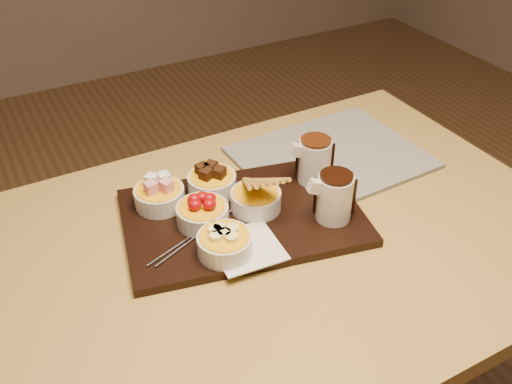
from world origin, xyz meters
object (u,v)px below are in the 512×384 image
dining_table (266,276)px  newspaper (331,157)px  pitcher_dark_chocolate (334,198)px  bowl_strawberries (203,215)px  pitcher_milk_chocolate (315,161)px  serving_board (243,217)px

dining_table → newspaper: newspaper is taller
pitcher_dark_chocolate → bowl_strawberries: bearing=167.3°
pitcher_milk_chocolate → newspaper: size_ratio=0.23×
pitcher_dark_chocolate → newspaper: size_ratio=0.23×
serving_board → newspaper: 0.30m
pitcher_milk_chocolate → newspaper: 0.13m
newspaper → dining_table: bearing=-149.0°
serving_board → bowl_strawberries: (-0.08, 0.01, 0.03)m
bowl_strawberries → pitcher_dark_chocolate: bearing=-24.8°
newspaper → pitcher_dark_chocolate: bearing=-125.9°
pitcher_milk_chocolate → newspaper: pitcher_milk_chocolate is taller
serving_board → pitcher_dark_chocolate: size_ratio=4.91×
dining_table → serving_board: (-0.02, 0.07, 0.11)m
pitcher_dark_chocolate → dining_table: bearing=-178.2°
bowl_strawberries → newspaper: bearing=14.1°
dining_table → pitcher_milk_chocolate: bearing=30.6°
pitcher_dark_chocolate → pitcher_milk_chocolate: size_ratio=1.00×
dining_table → bowl_strawberries: (-0.09, 0.08, 0.14)m
pitcher_dark_chocolate → serving_board: bearing=160.0°
newspaper → serving_board: bearing=-161.8°
serving_board → pitcher_milk_chocolate: pitcher_milk_chocolate is taller
serving_board → pitcher_dark_chocolate: (0.15, -0.09, 0.06)m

